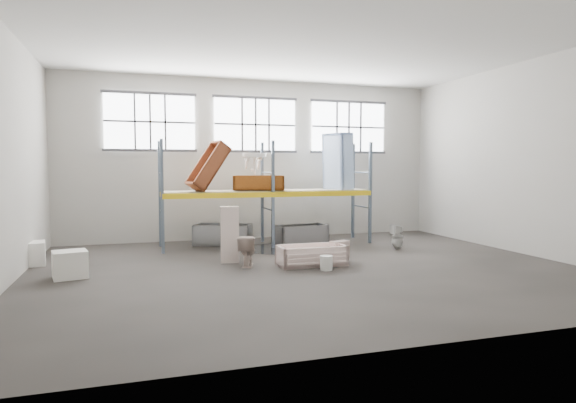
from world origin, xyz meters
name	(u,v)px	position (x,y,z in m)	size (l,w,h in m)	color
floor	(308,270)	(0.00, 0.00, -0.05)	(12.00, 10.00, 0.10)	#413C38
ceiling	(309,39)	(0.00, 0.00, 5.05)	(12.00, 10.00, 0.10)	silver
wall_back	(255,160)	(0.00, 5.05, 2.50)	(12.00, 0.10, 5.00)	#A6A39A
wall_front	(446,148)	(0.00, -5.05, 2.50)	(12.00, 0.10, 5.00)	#9C9990
wall_left	(0,154)	(-6.05, 0.00, 2.50)	(0.10, 10.00, 5.00)	#B3B0A6
wall_right	(529,158)	(6.05, 0.00, 2.50)	(0.10, 10.00, 5.00)	#B3AFA5
window_left	(150,122)	(-3.20, 4.94, 3.60)	(2.60, 0.04, 1.60)	white
window_mid	(255,125)	(0.00, 4.94, 3.60)	(2.60, 0.04, 1.60)	white
window_right	(348,127)	(3.20, 4.94, 3.60)	(2.60, 0.04, 1.60)	white
rack_upright_la	(162,197)	(-3.00, 2.90, 1.50)	(0.08, 0.08, 3.00)	slate
rack_upright_lb	(160,194)	(-3.00, 4.10, 1.50)	(0.08, 0.08, 3.00)	slate
rack_upright_ma	(273,195)	(0.00, 2.90, 1.50)	(0.08, 0.08, 3.00)	slate
rack_upright_mb	(262,192)	(0.00, 4.10, 1.50)	(0.08, 0.08, 3.00)	slate
rack_upright_ra	(370,193)	(3.00, 2.90, 1.50)	(0.08, 0.08, 3.00)	slate
rack_upright_rb	(353,191)	(3.00, 4.10, 1.50)	(0.08, 0.08, 3.00)	slate
rack_beam_front	(273,195)	(0.00, 2.90, 1.50)	(6.00, 0.10, 0.14)	yellow
rack_beam_back	(262,192)	(0.00, 4.10, 1.50)	(6.00, 0.10, 0.14)	yellow
shelf_deck	(267,191)	(0.00, 3.50, 1.58)	(5.90, 1.10, 0.03)	gray
wet_patch	(275,249)	(0.00, 2.70, 0.00)	(1.80, 1.80, 0.00)	black
bathtub_beige	(312,255)	(0.20, 0.29, 0.23)	(1.56, 0.73, 0.46)	#FADBD3
cistern_spare	(340,250)	(0.98, 0.49, 0.28)	(0.46, 0.22, 0.44)	beige
sink_in_tub	(321,254)	(0.58, 0.73, 0.16)	(0.39, 0.39, 0.13)	beige
toilet_beige	(247,251)	(-1.25, 0.64, 0.36)	(0.40, 0.70, 0.71)	beige
cistern_tall	(230,234)	(-1.55, 1.19, 0.67)	(0.43, 0.28, 1.33)	beige
toilet_white	(397,237)	(3.20, 1.63, 0.35)	(0.32, 0.32, 0.70)	silver
steel_tub_left	(223,234)	(-1.24, 3.90, 0.30)	(1.63, 0.76, 0.60)	#999DA1
steel_tub_right	(301,234)	(1.01, 3.42, 0.28)	(1.52, 0.71, 0.56)	#96969B
rust_tub_flat	(259,183)	(-0.28, 3.40, 1.82)	(1.45, 0.68, 0.41)	#935115
rust_tub_tilted	(208,166)	(-1.74, 3.28, 2.29)	(1.42, 0.67, 0.40)	brown
sink_on_shelf	(255,173)	(-0.43, 3.28, 2.09)	(0.69, 0.53, 0.61)	white
blue_tub_upright	(338,163)	(2.21, 3.50, 2.40)	(1.77, 0.83, 0.50)	#9FBEEE
bucket	(326,263)	(0.31, -0.33, 0.16)	(0.27, 0.27, 0.32)	silver
carton_near	(70,264)	(-4.98, 0.52, 0.28)	(0.65, 0.56, 0.56)	white
carton_far	(30,254)	(-6.03, 2.22, 0.27)	(0.65, 0.65, 0.54)	white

